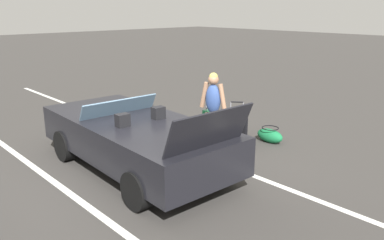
{
  "coord_description": "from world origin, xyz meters",
  "views": [
    {
      "loc": [
        -5.58,
        3.79,
        2.87
      ],
      "look_at": [
        -0.21,
        -1.19,
        0.75
      ],
      "focal_mm": 36.47,
      "sensor_mm": 36.0,
      "label": 1
    }
  ],
  "objects_px": {
    "suitcase_large_black": "(236,129)",
    "suitcase_small_carryon": "(238,124)",
    "suitcase_medium_bright": "(211,124)",
    "traveler_person": "(213,108)",
    "duffel_bag": "(270,135)",
    "convertible_car": "(130,136)"
  },
  "relations": [
    {
      "from": "suitcase_medium_bright",
      "to": "convertible_car",
      "type": "bearing_deg",
      "value": -165.17
    },
    {
      "from": "duffel_bag",
      "to": "traveler_person",
      "type": "distance_m",
      "value": 1.63
    },
    {
      "from": "suitcase_small_carryon",
      "to": "traveler_person",
      "type": "bearing_deg",
      "value": -20.86
    },
    {
      "from": "suitcase_medium_bright",
      "to": "traveler_person",
      "type": "relative_size",
      "value": 0.55
    },
    {
      "from": "suitcase_large_black",
      "to": "suitcase_medium_bright",
      "type": "relative_size",
      "value": 1.06
    },
    {
      "from": "suitcase_large_black",
      "to": "traveler_person",
      "type": "xyz_separation_m",
      "value": [
        0.06,
        0.66,
        0.56
      ]
    },
    {
      "from": "duffel_bag",
      "to": "traveler_person",
      "type": "xyz_separation_m",
      "value": [
        0.43,
        1.37,
        0.77
      ]
    },
    {
      "from": "suitcase_small_carryon",
      "to": "duffel_bag",
      "type": "relative_size",
      "value": 0.78
    },
    {
      "from": "suitcase_large_black",
      "to": "suitcase_medium_bright",
      "type": "distance_m",
      "value": 0.75
    },
    {
      "from": "convertible_car",
      "to": "traveler_person",
      "type": "xyz_separation_m",
      "value": [
        -0.54,
        -1.64,
        0.34
      ]
    },
    {
      "from": "duffel_bag",
      "to": "suitcase_medium_bright",
      "type": "bearing_deg",
      "value": 32.48
    },
    {
      "from": "suitcase_large_black",
      "to": "suitcase_small_carryon",
      "type": "height_order",
      "value": "suitcase_large_black"
    },
    {
      "from": "suitcase_small_carryon",
      "to": "traveler_person",
      "type": "distance_m",
      "value": 1.5
    },
    {
      "from": "traveler_person",
      "to": "convertible_car",
      "type": "bearing_deg",
      "value": -33.73
    },
    {
      "from": "traveler_person",
      "to": "suitcase_small_carryon",
      "type": "bearing_deg",
      "value": -177.4
    },
    {
      "from": "convertible_car",
      "to": "traveler_person",
      "type": "relative_size",
      "value": 2.56
    },
    {
      "from": "convertible_car",
      "to": "suitcase_small_carryon",
      "type": "xyz_separation_m",
      "value": [
        -0.13,
        -2.9,
        -0.34
      ]
    },
    {
      "from": "convertible_car",
      "to": "suitcase_medium_bright",
      "type": "xyz_separation_m",
      "value": [
        0.14,
        -2.3,
        -0.28
      ]
    },
    {
      "from": "convertible_car",
      "to": "suitcase_small_carryon",
      "type": "relative_size",
      "value": 8.46
    },
    {
      "from": "duffel_bag",
      "to": "convertible_car",
      "type": "bearing_deg",
      "value": 72.05
    },
    {
      "from": "suitcase_small_carryon",
      "to": "traveler_person",
      "type": "height_order",
      "value": "traveler_person"
    },
    {
      "from": "convertible_car",
      "to": "suitcase_medium_bright",
      "type": "height_order",
      "value": "convertible_car"
    }
  ]
}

